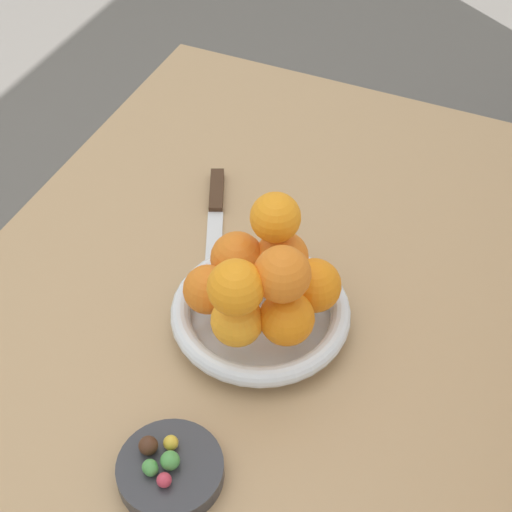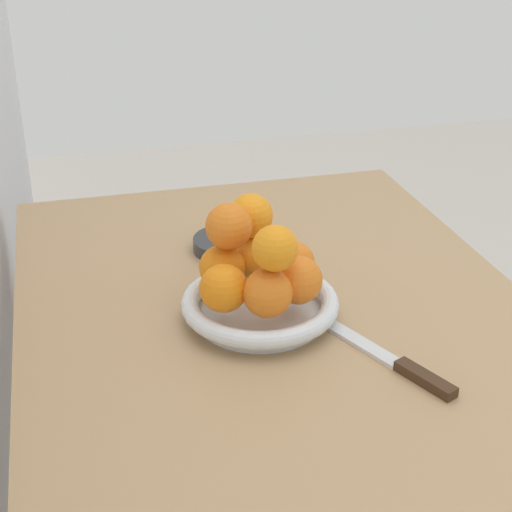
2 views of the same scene
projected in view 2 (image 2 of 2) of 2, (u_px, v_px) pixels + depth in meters
dining_table at (285, 373)px, 1.17m from camera, size 1.10×0.76×0.74m
fruit_bowl at (260, 306)px, 1.13m from camera, size 0.23×0.23×0.04m
candy_dish at (227, 244)px, 1.33m from camera, size 0.12×0.12×0.02m
orange_0 at (224, 288)px, 1.07m from camera, size 0.07×0.07×0.07m
orange_1 at (268, 293)px, 1.05m from camera, size 0.07×0.07×0.07m
orange_2 at (298, 280)px, 1.09m from camera, size 0.07×0.07×0.07m
orange_3 at (294, 262)px, 1.14m from camera, size 0.06×0.06×0.06m
orange_4 at (253, 257)px, 1.16m from camera, size 0.06×0.06×0.06m
orange_5 at (222, 268)px, 1.12m from camera, size 0.07×0.07×0.07m
orange_6 at (275, 248)px, 1.03m from camera, size 0.06×0.06×0.06m
orange_7 at (229, 226)px, 1.09m from camera, size 0.07×0.07×0.07m
orange_8 at (251, 216)px, 1.13m from camera, size 0.07×0.07×0.07m
candy_ball_0 at (235, 238)px, 1.31m from camera, size 0.02×0.02×0.02m
candy_ball_1 at (227, 232)px, 1.32m from camera, size 0.02×0.02×0.02m
candy_ball_2 at (221, 229)px, 1.34m from camera, size 0.02×0.02×0.02m
candy_ball_3 at (233, 229)px, 1.34m from camera, size 0.02×0.02×0.02m
candy_ball_4 at (244, 234)px, 1.32m from camera, size 0.02×0.02×0.02m
candy_ball_5 at (234, 229)px, 1.34m from camera, size 0.02×0.02×0.02m
candy_ball_6 at (243, 232)px, 1.33m from camera, size 0.02×0.02×0.02m
knife at (389, 359)px, 1.04m from camera, size 0.25×0.12×0.01m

